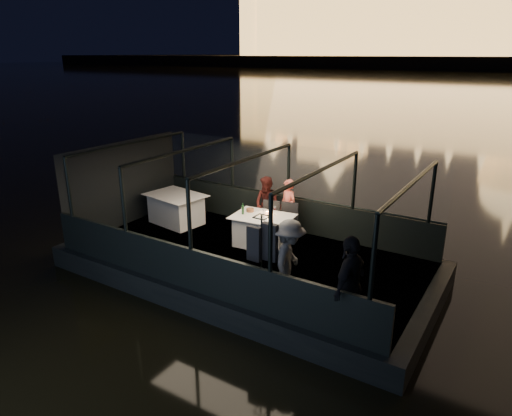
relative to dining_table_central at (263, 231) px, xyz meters
The scene contains 27 objects.
boat_hull 1.11m from the dining_table_central, 91.50° to the right, with size 8.60×4.40×1.00m, color black.
boat_deck 0.79m from the dining_table_central, 91.50° to the right, with size 8.00×4.00×0.04m, color black.
gunwale_port 1.33m from the dining_table_central, 90.76° to the left, with size 8.00×0.08×0.90m, color black.
gunwale_starboard 2.68m from the dining_table_central, 90.38° to the right, with size 8.00×0.08×0.90m, color black.
cabin_glass_port 1.80m from the dining_table_central, 90.76° to the left, with size 8.00×0.02×1.40m, color #99B2B2, non-canonical shape.
cabin_glass_starboard 2.94m from the dining_table_central, 90.38° to the right, with size 8.00×0.02×1.40m, color #99B2B2, non-canonical shape.
cabin_roof_glass 2.03m from the dining_table_central, 91.50° to the right, with size 8.00×4.00×0.02m, color #99B2B2, non-canonical shape.
end_wall_fore 4.15m from the dining_table_central, behind, with size 0.02×4.00×2.30m, color black, non-canonical shape.
end_wall_aft 4.11m from the dining_table_central, ahead, with size 0.02×4.00×2.30m, color black, non-canonical shape.
canopy_ribs 1.02m from the dining_table_central, 91.50° to the right, with size 8.00×4.00×2.30m, color black, non-canonical shape.
dining_table_central is the anchor object (origin of this frame).
dining_table_aft 2.85m from the dining_table_central, behind, with size 1.58×1.14×0.84m, color silver.
chair_port_left 0.47m from the dining_table_central, 105.56° to the left, with size 0.45×0.45×0.95m, color black.
chair_port_right 0.67m from the dining_table_central, 60.69° to the left, with size 0.44×0.44×0.95m, color black.
coat_stand 2.68m from the dining_table_central, 59.14° to the right, with size 0.49×0.39×1.75m, color black, non-canonical shape.
person_woman_coral 1.04m from the dining_table_central, 79.13° to the left, with size 0.54×0.36×1.49m, color #F16B57.
person_man_maroon 1.01m from the dining_table_central, 114.15° to the left, with size 0.72×0.56×1.49m, color #3E1411.
passenger_stripe 2.75m from the dining_table_central, 48.12° to the right, with size 1.07×0.60×1.65m, color silver.
passenger_dark 3.95m from the dining_table_central, 37.01° to the right, with size 1.03×0.43×1.75m, color black.
wine_bottle 0.73m from the dining_table_central, 165.31° to the right, with size 0.06×0.06×0.28m, color #153A19.
bread_basket 0.62m from the dining_table_central, 164.28° to the left, with size 0.20×0.20×0.08m, color brown.
amber_candle 0.45m from the dining_table_central, 84.02° to the left, with size 0.05×0.05×0.08m, color orange.
plate_near 0.47m from the dining_table_central, 30.89° to the right, with size 0.25×0.25×0.02m, color white.
plate_far 0.59m from the dining_table_central, 139.68° to the left, with size 0.27×0.27×0.02m, color white.
wine_glass_white 0.72m from the dining_table_central, 169.52° to the right, with size 0.06×0.06×0.17m, color silver, non-canonical shape.
wine_glass_red 0.57m from the dining_table_central, 48.10° to the left, with size 0.07×0.07×0.21m, color white, non-canonical shape.
wine_glass_empty 0.48m from the dining_table_central, 44.28° to the right, with size 0.07×0.07×0.21m, color silver, non-canonical shape.
Camera 1 is at (5.43, -8.24, 5.02)m, focal length 32.00 mm.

